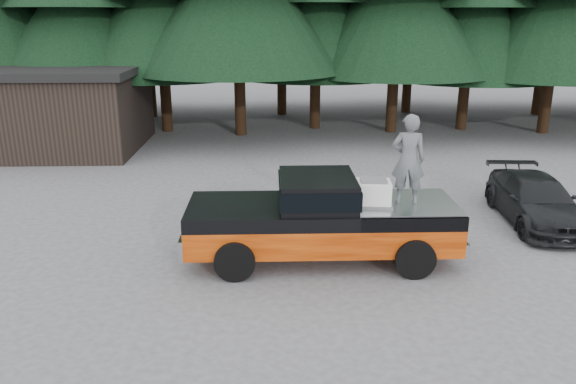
{
  "coord_description": "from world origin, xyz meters",
  "views": [
    {
      "loc": [
        0.33,
        -10.85,
        5.19
      ],
      "look_at": [
        0.69,
        0.0,
        1.77
      ],
      "focal_mm": 35.0,
      "sensor_mm": 36.0,
      "label": 1
    }
  ],
  "objects_px": {
    "air_compressor": "(373,194)",
    "pickup_truck": "(321,231)",
    "man_on_bed": "(408,159)",
    "parked_car": "(535,200)",
    "utility_building": "(38,108)"
  },
  "relations": [
    {
      "from": "air_compressor",
      "to": "pickup_truck",
      "type": "bearing_deg",
      "value": 174.95
    },
    {
      "from": "pickup_truck",
      "to": "man_on_bed",
      "type": "distance_m",
      "value": 2.44
    },
    {
      "from": "man_on_bed",
      "to": "parked_car",
      "type": "relative_size",
      "value": 0.47
    },
    {
      "from": "air_compressor",
      "to": "parked_car",
      "type": "height_order",
      "value": "air_compressor"
    },
    {
      "from": "parked_car",
      "to": "utility_building",
      "type": "height_order",
      "value": "utility_building"
    },
    {
      "from": "pickup_truck",
      "to": "man_on_bed",
      "type": "relative_size",
      "value": 3.09
    },
    {
      "from": "man_on_bed",
      "to": "parked_car",
      "type": "height_order",
      "value": "man_on_bed"
    },
    {
      "from": "utility_building",
      "to": "man_on_bed",
      "type": "bearing_deg",
      "value": -43.14
    },
    {
      "from": "parked_car",
      "to": "utility_building",
      "type": "bearing_deg",
      "value": 154.28
    },
    {
      "from": "man_on_bed",
      "to": "utility_building",
      "type": "distance_m",
      "value": 16.79
    },
    {
      "from": "man_on_bed",
      "to": "utility_building",
      "type": "height_order",
      "value": "utility_building"
    },
    {
      "from": "parked_car",
      "to": "utility_building",
      "type": "relative_size",
      "value": 0.49
    },
    {
      "from": "air_compressor",
      "to": "utility_building",
      "type": "relative_size",
      "value": 0.09
    },
    {
      "from": "air_compressor",
      "to": "man_on_bed",
      "type": "bearing_deg",
      "value": 12.43
    },
    {
      "from": "pickup_truck",
      "to": "air_compressor",
      "type": "relative_size",
      "value": 8.14
    }
  ]
}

